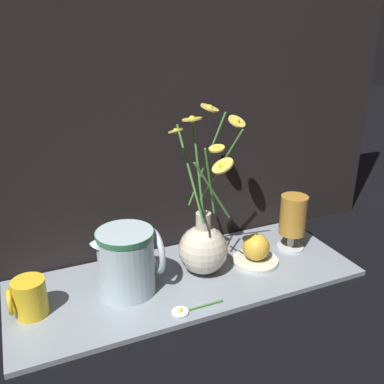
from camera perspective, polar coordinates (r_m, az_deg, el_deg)
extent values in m
plane|color=black|center=(1.05, -0.70, -11.73)|extent=(6.00, 6.00, 0.00)
cube|color=gray|center=(1.05, -0.70, -11.45)|extent=(0.82, 0.31, 0.01)
cube|color=black|center=(1.03, -4.78, 20.09)|extent=(1.32, 0.02, 1.10)
sphere|color=beige|center=(1.03, 1.48, -7.68)|extent=(0.12, 0.12, 0.12)
cylinder|color=beige|center=(1.00, 1.52, -4.17)|extent=(0.04, 0.04, 0.05)
cylinder|color=#4C8E3D|center=(0.95, 2.39, 1.33)|extent=(0.04, 0.02, 0.16)
cylinder|color=#EAC64C|center=(0.91, 3.32, 5.83)|extent=(0.05, 0.05, 0.01)
sphere|color=yellow|center=(0.91, 3.32, 5.83)|extent=(0.01, 0.01, 0.01)
cylinder|color=#4C8E3D|center=(0.94, 0.82, 3.12)|extent=(0.02, 0.04, 0.23)
cylinder|color=#EAC64C|center=(0.89, 0.01, 9.69)|extent=(0.05, 0.05, 0.01)
sphere|color=yellow|center=(0.89, 0.01, 9.69)|extent=(0.01, 0.01, 0.01)
cylinder|color=#4C8E3D|center=(0.93, 2.74, 0.13)|extent=(0.09, 0.01, 0.14)
cylinder|color=#EAC64C|center=(0.87, 4.12, 3.50)|extent=(0.04, 0.05, 0.03)
sphere|color=yellow|center=(0.87, 4.12, 3.50)|extent=(0.02, 0.02, 0.02)
cylinder|color=#4C8E3D|center=(0.99, 1.95, 4.19)|extent=(0.08, 0.05, 0.23)
cylinder|color=#EAC64C|center=(1.00, 2.37, 11.13)|extent=(0.06, 0.06, 0.02)
sphere|color=yellow|center=(1.00, 2.37, 11.13)|extent=(0.02, 0.02, 0.02)
cylinder|color=#4C8E3D|center=(0.92, -0.20, 2.30)|extent=(0.04, 0.08, 0.21)
cylinder|color=#EAC64C|center=(0.87, -2.21, 8.15)|extent=(0.04, 0.04, 0.02)
sphere|color=yellow|center=(0.87, -2.21, 8.15)|extent=(0.01, 0.01, 0.01)
cylinder|color=#4C8E3D|center=(1.00, 3.78, 3.34)|extent=(0.06, 0.11, 0.20)
cylinder|color=#EAC64C|center=(1.02, 5.99, 9.33)|extent=(0.06, 0.05, 0.03)
sphere|color=yellow|center=(1.02, 5.99, 9.33)|extent=(0.02, 0.02, 0.02)
cylinder|color=yellow|center=(0.97, -20.79, -12.87)|extent=(0.07, 0.07, 0.08)
torus|color=yellow|center=(0.97, -23.12, -13.21)|extent=(0.01, 0.06, 0.06)
cylinder|color=silver|center=(0.96, -8.71, -9.27)|extent=(0.12, 0.12, 0.15)
cylinder|color=#33724C|center=(0.93, -8.95, -5.62)|extent=(0.13, 0.13, 0.01)
torus|color=silver|center=(0.97, -4.80, -7.89)|extent=(0.01, 0.10, 0.10)
cone|color=silver|center=(0.92, -12.12, -6.40)|extent=(0.05, 0.03, 0.04)
cylinder|color=silver|center=(1.19, 12.96, -7.14)|extent=(0.07, 0.07, 0.01)
cylinder|color=silver|center=(1.18, 13.05, -6.18)|extent=(0.02, 0.02, 0.04)
cylinder|color=#B77F2D|center=(1.15, 13.35, -3.00)|extent=(0.07, 0.07, 0.11)
cylinder|color=silver|center=(1.11, 8.43, -9.03)|extent=(0.12, 0.12, 0.01)
sphere|color=gold|center=(1.09, 8.54, -7.26)|extent=(0.07, 0.07, 0.07)
cylinder|color=#4C3819|center=(1.07, 8.65, -5.47)|extent=(0.00, 0.00, 0.01)
cylinder|color=#3D7A33|center=(0.94, 1.31, -14.98)|extent=(0.10, 0.01, 0.01)
cylinder|color=white|center=(0.93, -1.60, -15.70)|extent=(0.04, 0.04, 0.00)
sphere|color=yellow|center=(0.93, -1.60, -15.55)|extent=(0.01, 0.01, 0.01)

